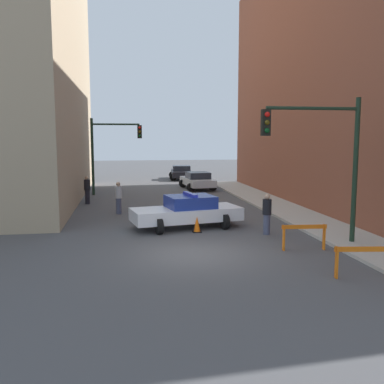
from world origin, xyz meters
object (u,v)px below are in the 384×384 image
(police_car, at_px, (187,211))
(traffic_cone, at_px, (197,225))
(pedestrian_sidewalk, at_px, (267,213))
(barrier_mid, at_px, (304,233))
(barrier_front, at_px, (362,257))
(traffic_light_near, at_px, (326,148))
(pedestrian_corner, at_px, (87,189))
(parked_car_near, at_px, (197,180))
(parked_car_mid, at_px, (181,172))
(traffic_light_far, at_px, (109,145))
(pedestrian_crossing, at_px, (119,197))

(police_car, height_order, traffic_cone, police_car)
(police_car, relative_size, pedestrian_sidewalk, 2.99)
(barrier_mid, relative_size, traffic_cone, 2.44)
(barrier_front, bearing_deg, traffic_light_near, 81.19)
(police_car, xyz_separation_m, pedestrian_corner, (-4.84, 7.58, 0.14))
(parked_car_near, bearing_deg, barrier_mid, -92.83)
(parked_car_mid, distance_m, traffic_cone, 22.62)
(parked_car_mid, distance_m, barrier_mid, 25.90)
(pedestrian_corner, bearing_deg, parked_car_near, -128.34)
(police_car, bearing_deg, pedestrian_sidewalk, -131.93)
(police_car, relative_size, parked_car_mid, 1.12)
(parked_car_near, distance_m, pedestrian_corner, 9.86)
(barrier_front, bearing_deg, parked_car_mid, 92.28)
(traffic_light_far, distance_m, pedestrian_crossing, 8.15)
(traffic_cone, bearing_deg, pedestrian_crossing, 123.76)
(pedestrian_sidewalk, xyz_separation_m, barrier_mid, (0.47, -2.56, -0.24))
(parked_car_near, xyz_separation_m, parked_car_mid, (-0.19, 7.78, 0.00))
(traffic_light_far, distance_m, barrier_front, 20.68)
(traffic_light_near, bearing_deg, parked_car_near, 94.92)
(barrier_mid, bearing_deg, police_car, 128.43)
(parked_car_mid, height_order, barrier_mid, parked_car_mid)
(traffic_cone, bearing_deg, parked_car_near, 80.01)
(police_car, bearing_deg, pedestrian_corner, 21.72)
(traffic_light_far, xyz_separation_m, barrier_front, (7.48, -19.07, -2.78))
(traffic_light_near, bearing_deg, barrier_front, -98.81)
(traffic_light_near, xyz_separation_m, traffic_light_far, (-8.03, 15.52, -0.13))
(police_car, relative_size, traffic_cone, 7.57)
(traffic_light_near, height_order, parked_car_near, traffic_light_near)
(parked_car_near, bearing_deg, pedestrian_crossing, -125.42)
(traffic_light_far, xyz_separation_m, barrier_mid, (7.12, -15.98, -2.78))
(police_car, bearing_deg, traffic_light_far, 6.65)
(barrier_front, relative_size, barrier_mid, 1.00)
(pedestrian_sidewalk, bearing_deg, pedestrian_crossing, 99.96)
(pedestrian_corner, xyz_separation_m, barrier_front, (8.67, -15.05, -0.24))
(parked_car_mid, bearing_deg, barrier_front, -82.95)
(parked_car_mid, xyz_separation_m, pedestrian_crossing, (-5.65, -17.63, 0.19))
(pedestrian_sidewalk, height_order, barrier_front, pedestrian_sidewalk)
(police_car, relative_size, pedestrian_corner, 2.99)
(pedestrian_corner, xyz_separation_m, barrier_mid, (8.31, -11.95, -0.24))
(traffic_light_far, height_order, pedestrian_corner, traffic_light_far)
(parked_car_near, relative_size, pedestrian_crossing, 2.67)
(pedestrian_corner, bearing_deg, traffic_cone, 133.85)
(pedestrian_sidewalk, bearing_deg, pedestrian_corner, 93.42)
(pedestrian_corner, xyz_separation_m, traffic_cone, (5.11, -8.56, -0.54))
(parked_car_mid, relative_size, pedestrian_crossing, 2.67)
(parked_car_mid, xyz_separation_m, traffic_cone, (-2.40, -22.49, -0.36))
(traffic_light_near, height_order, pedestrian_corner, traffic_light_near)
(barrier_front, relative_size, traffic_cone, 2.43)
(pedestrian_crossing, bearing_deg, parked_car_near, 53.82)
(traffic_light_far, bearing_deg, pedestrian_crossing, -85.01)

